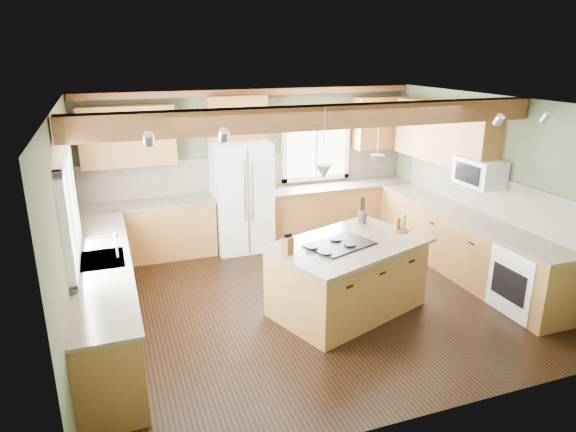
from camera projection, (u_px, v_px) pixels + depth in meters
name	position (u px, v px, depth m)	size (l,w,h in m)	color
floor	(306.00, 299.00, 6.87)	(5.60, 5.60, 0.00)	black
ceiling	(309.00, 102.00, 6.07)	(5.60, 5.60, 0.00)	silver
wall_back	(252.00, 166.00, 8.71)	(5.60, 5.60, 0.00)	#4F563D
wall_left	(68.00, 232.00, 5.57)	(5.00, 5.00, 0.00)	#4F563D
wall_right	(488.00, 187.00, 7.38)	(5.00, 5.00, 0.00)	#4F563D
ceiling_beam	(323.00, 117.00, 5.73)	(5.55, 0.26, 0.26)	#572B19
soffit_trim	(252.00, 92.00, 8.23)	(5.55, 0.20, 0.10)	#572B19
backsplash_back	(253.00, 172.00, 8.72)	(5.58, 0.03, 0.58)	brown
backsplash_right	(484.00, 193.00, 7.44)	(0.03, 3.70, 0.58)	brown
base_cab_back_left	(150.00, 232.00, 8.13)	(2.02, 0.60, 0.88)	brown
counter_back_left	(148.00, 204.00, 7.99)	(2.06, 0.64, 0.04)	#494136
base_cab_back_right	(338.00, 211.00, 9.19)	(2.62, 0.60, 0.88)	brown
counter_back_right	(339.00, 186.00, 9.04)	(2.66, 0.64, 0.04)	#494136
base_cab_left	(106.00, 297.00, 5.98)	(0.60, 3.70, 0.88)	brown
counter_left	(102.00, 261.00, 5.83)	(0.64, 3.74, 0.04)	#494136
base_cab_right	(462.00, 244.00, 7.59)	(0.60, 3.70, 0.88)	brown
counter_right	(465.00, 215.00, 7.45)	(0.64, 3.74, 0.04)	#494136
upper_cab_back_left	(127.00, 136.00, 7.71)	(1.40, 0.35, 0.90)	brown
upper_cab_over_fridge	(236.00, 118.00, 8.19)	(0.96, 0.35, 0.70)	brown
upper_cab_right	(444.00, 134.00, 7.92)	(0.35, 2.20, 0.90)	brown
upper_cab_back_corner	(379.00, 123.00, 9.09)	(0.90, 0.35, 0.90)	brown
window_left	(67.00, 209.00, 5.54)	(0.04, 1.60, 1.05)	white
window_back	(316.00, 148.00, 8.98)	(1.10, 0.04, 1.00)	white
sink	(101.00, 260.00, 5.83)	(0.50, 0.65, 0.03)	#262628
faucet	(117.00, 247.00, 5.84)	(0.02, 0.02, 0.28)	#B2B2B7
dishwasher	(110.00, 358.00, 4.82)	(0.60, 0.60, 0.84)	white
oven	(528.00, 281.00, 6.43)	(0.60, 0.72, 0.84)	white
microwave	(480.00, 172.00, 7.18)	(0.40, 0.70, 0.38)	white
pendant_left	(324.00, 172.00, 5.76)	(0.18, 0.18, 0.16)	#B2B2B7
pendant_right	(377.00, 161.00, 6.31)	(0.18, 0.18, 0.16)	#B2B2B7
refrigerator	(242.00, 196.00, 8.39)	(0.90, 0.74, 1.80)	white
island	(347.00, 278.00, 6.48)	(1.81, 1.11, 0.88)	brown
island_top	(348.00, 244.00, 6.34)	(1.93, 1.23, 0.04)	#494136
cooktop	(340.00, 245.00, 6.24)	(0.79, 0.52, 0.02)	black
knife_block	(288.00, 246.00, 5.95)	(0.12, 0.09, 0.20)	brown
utensil_crock	(362.00, 217.00, 7.03)	(0.12, 0.12, 0.16)	#453E37
bottle_tray	(401.00, 223.00, 6.72)	(0.22, 0.22, 0.21)	brown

